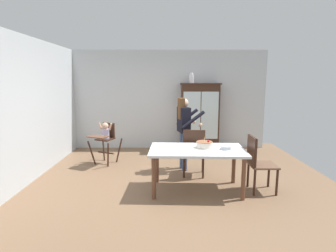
# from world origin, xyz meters

# --- Properties ---
(ground_plane) EXTENTS (6.24, 6.24, 0.00)m
(ground_plane) POSITION_xyz_m (0.00, 0.00, 0.00)
(ground_plane) COLOR brown
(wall_back) EXTENTS (5.32, 0.06, 2.70)m
(wall_back) POSITION_xyz_m (0.00, 2.63, 1.35)
(wall_back) COLOR silver
(wall_back) RESTS_ON ground_plane
(wall_left) EXTENTS (0.06, 5.32, 2.70)m
(wall_left) POSITION_xyz_m (-2.63, 0.00, 1.35)
(wall_left) COLOR silver
(wall_left) RESTS_ON ground_plane
(china_cabinet) EXTENTS (1.06, 0.48, 1.82)m
(china_cabinet) POSITION_xyz_m (0.83, 2.37, 0.92)
(china_cabinet) COLOR #382116
(china_cabinet) RESTS_ON ground_plane
(ceramic_vase) EXTENTS (0.13, 0.13, 0.27)m
(ceramic_vase) POSITION_xyz_m (0.59, 2.37, 1.94)
(ceramic_vase) COLOR white
(ceramic_vase) RESTS_ON china_cabinet
(high_chair_with_toddler) EXTENTS (0.75, 0.82, 0.95)m
(high_chair_with_toddler) POSITION_xyz_m (-1.46, 1.16, 0.65)
(high_chair_with_toddler) COLOR #382116
(high_chair_with_toddler) RESTS_ON ground_plane
(adult_person) EXTENTS (0.59, 0.57, 1.53)m
(adult_person) POSITION_xyz_m (0.30, 0.73, 0.97)
(adult_person) COLOR #3D4C6B
(adult_person) RESTS_ON ground_plane
(dining_table) EXTENTS (1.64, 0.97, 0.74)m
(dining_table) POSITION_xyz_m (0.45, -0.39, 0.65)
(dining_table) COLOR silver
(dining_table) RESTS_ON ground_plane
(birthday_cake) EXTENTS (0.28, 0.28, 0.19)m
(birthday_cake) POSITION_xyz_m (0.59, -0.30, 0.79)
(birthday_cake) COLOR beige
(birthday_cake) RESTS_ON dining_table
(serving_bowl) EXTENTS (0.18, 0.18, 0.05)m
(serving_bowl) POSITION_xyz_m (0.93, -0.42, 0.77)
(serving_bowl) COLOR #B2BCC6
(serving_bowl) RESTS_ON dining_table
(dining_chair_far_side) EXTENTS (0.49, 0.49, 0.96)m
(dining_chair_far_side) POSITION_xyz_m (0.47, 0.29, 0.56)
(dining_chair_far_side) COLOR #382116
(dining_chair_far_side) RESTS_ON ground_plane
(dining_chair_right_end) EXTENTS (0.44, 0.44, 0.96)m
(dining_chair_right_end) POSITION_xyz_m (1.47, -0.43, 0.56)
(dining_chair_right_end) COLOR #382116
(dining_chair_right_end) RESTS_ON ground_plane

